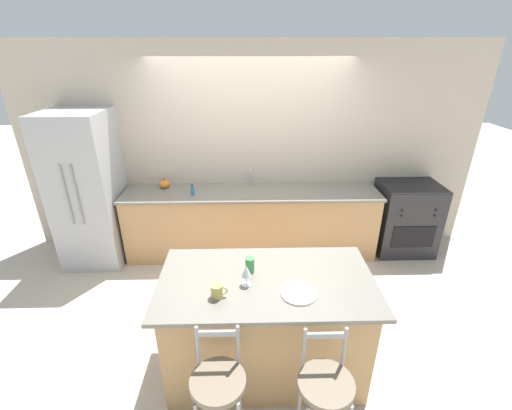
# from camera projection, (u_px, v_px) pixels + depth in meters

# --- Properties ---
(ground_plane) EXTENTS (18.00, 18.00, 0.00)m
(ground_plane) POSITION_uv_depth(u_px,v_px,m) (252.00, 266.00, 4.46)
(ground_plane) COLOR beige
(wall_back) EXTENTS (6.00, 0.07, 2.70)m
(wall_back) POSITION_uv_depth(u_px,v_px,m) (251.00, 150.00, 4.53)
(wall_back) COLOR beige
(wall_back) RESTS_ON ground_plane
(back_counter) EXTENTS (3.30, 0.68, 0.90)m
(back_counter) POSITION_uv_depth(u_px,v_px,m) (251.00, 222.00, 4.61)
(back_counter) COLOR tan
(back_counter) RESTS_ON ground_plane
(sink_faucet) EXTENTS (0.02, 0.13, 0.22)m
(sink_faucet) POSITION_uv_depth(u_px,v_px,m) (251.00, 175.00, 4.55)
(sink_faucet) COLOR #ADAFB5
(sink_faucet) RESTS_ON back_counter
(kitchen_island) EXTENTS (1.70, 0.92, 0.95)m
(kitchen_island) POSITION_uv_depth(u_px,v_px,m) (266.00, 325.00, 2.87)
(kitchen_island) COLOR tan
(kitchen_island) RESTS_ON ground_plane
(refrigerator) EXTENTS (0.72, 0.80, 1.94)m
(refrigerator) POSITION_uv_depth(u_px,v_px,m) (88.00, 190.00, 4.28)
(refrigerator) COLOR #ADAFB5
(refrigerator) RESTS_ON ground_plane
(oven_range) EXTENTS (0.76, 0.63, 0.97)m
(oven_range) POSITION_uv_depth(u_px,v_px,m) (405.00, 218.00, 4.65)
(oven_range) COLOR #28282B
(oven_range) RESTS_ON ground_plane
(bar_stool_near) EXTENTS (0.36, 0.36, 1.01)m
(bar_stool_near) POSITION_uv_depth(u_px,v_px,m) (219.00, 393.00, 2.22)
(bar_stool_near) COLOR #99999E
(bar_stool_near) RESTS_ON ground_plane
(bar_stool_far) EXTENTS (0.36, 0.36, 1.01)m
(bar_stool_far) POSITION_uv_depth(u_px,v_px,m) (324.00, 395.00, 2.20)
(bar_stool_far) COLOR #99999E
(bar_stool_far) RESTS_ON ground_plane
(dinner_plate) EXTENTS (0.27, 0.27, 0.02)m
(dinner_plate) POSITION_uv_depth(u_px,v_px,m) (299.00, 293.00, 2.51)
(dinner_plate) COLOR white
(dinner_plate) RESTS_ON kitchen_island
(wine_glass) EXTENTS (0.07, 0.07, 0.17)m
(wine_glass) POSITION_uv_depth(u_px,v_px,m) (246.00, 271.00, 2.56)
(wine_glass) COLOR white
(wine_glass) RESTS_ON kitchen_island
(coffee_mug) EXTENTS (0.12, 0.09, 0.10)m
(coffee_mug) POSITION_uv_depth(u_px,v_px,m) (217.00, 291.00, 2.47)
(coffee_mug) COLOR #C1B251
(coffee_mug) RESTS_ON kitchen_island
(tumbler_cup) EXTENTS (0.07, 0.07, 0.13)m
(tumbler_cup) POSITION_uv_depth(u_px,v_px,m) (250.00, 265.00, 2.74)
(tumbler_cup) COLOR #3D934C
(tumbler_cup) RESTS_ON kitchen_island
(pumpkin_decoration) EXTENTS (0.14, 0.14, 0.13)m
(pumpkin_decoration) POSITION_uv_depth(u_px,v_px,m) (164.00, 184.00, 4.50)
(pumpkin_decoration) COLOR orange
(pumpkin_decoration) RESTS_ON back_counter
(soap_bottle) EXTENTS (0.05, 0.05, 0.15)m
(soap_bottle) POSITION_uv_depth(u_px,v_px,m) (192.00, 190.00, 4.27)
(soap_bottle) COLOR teal
(soap_bottle) RESTS_ON back_counter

